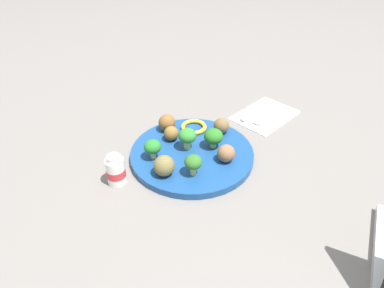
# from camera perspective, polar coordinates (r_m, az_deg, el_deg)

# --- Properties ---
(ground_plane) EXTENTS (4.00, 4.00, 0.00)m
(ground_plane) POSITION_cam_1_polar(r_m,az_deg,el_deg) (0.79, 0.00, -2.12)
(ground_plane) COLOR slate
(plate) EXTENTS (0.28, 0.28, 0.02)m
(plate) POSITION_cam_1_polar(r_m,az_deg,el_deg) (0.78, 0.00, -1.66)
(plate) COLOR navy
(plate) RESTS_ON ground_plane
(broccoli_floret_front_left) EXTENTS (0.04, 0.04, 0.05)m
(broccoli_floret_front_left) POSITION_cam_1_polar(r_m,az_deg,el_deg) (0.75, -6.57, -0.52)
(broccoli_floret_front_left) COLOR #A3C483
(broccoli_floret_front_left) RESTS_ON plate
(broccoli_floret_front_right) EXTENTS (0.04, 0.04, 0.05)m
(broccoli_floret_front_right) POSITION_cam_1_polar(r_m,az_deg,el_deg) (0.78, 3.59, 1.24)
(broccoli_floret_front_right) COLOR #8ECB6F
(broccoli_floret_front_right) RESTS_ON plate
(broccoli_floret_back_left) EXTENTS (0.04, 0.04, 0.05)m
(broccoli_floret_back_left) POSITION_cam_1_polar(r_m,az_deg,el_deg) (0.70, 0.21, -3.11)
(broccoli_floret_back_left) COLOR #A7BF74
(broccoli_floret_back_left) RESTS_ON plate
(broccoli_floret_back_right) EXTENTS (0.04, 0.04, 0.05)m
(broccoli_floret_back_right) POSITION_cam_1_polar(r_m,az_deg,el_deg) (0.77, -0.94, 1.18)
(broccoli_floret_back_right) COLOR #A0BC72
(broccoli_floret_back_right) RESTS_ON plate
(meatball_center) EXTENTS (0.04, 0.04, 0.04)m
(meatball_center) POSITION_cam_1_polar(r_m,az_deg,el_deg) (0.71, -4.66, -3.61)
(meatball_center) COLOR brown
(meatball_center) RESTS_ON plate
(meatball_back_right) EXTENTS (0.03, 0.03, 0.03)m
(meatball_back_right) POSITION_cam_1_polar(r_m,az_deg,el_deg) (0.81, -3.47, 1.77)
(meatball_back_right) COLOR brown
(meatball_back_right) RESTS_ON plate
(meatball_far_rim) EXTENTS (0.04, 0.04, 0.04)m
(meatball_far_rim) POSITION_cam_1_polar(r_m,az_deg,el_deg) (0.74, 5.69, -1.55)
(meatball_far_rim) COLOR brown
(meatball_far_rim) RESTS_ON plate
(meatball_back_left) EXTENTS (0.04, 0.04, 0.04)m
(meatball_back_left) POSITION_cam_1_polar(r_m,az_deg,el_deg) (0.83, 4.91, 3.04)
(meatball_back_left) COLOR brown
(meatball_back_left) RESTS_ON plate
(meatball_mid_right) EXTENTS (0.04, 0.04, 0.04)m
(meatball_mid_right) POSITION_cam_1_polar(r_m,az_deg,el_deg) (0.84, -4.19, 3.55)
(meatball_mid_right) COLOR brown
(meatball_mid_right) RESTS_ON plate
(pepper_ring_mid_right) EXTENTS (0.07, 0.07, 0.01)m
(pepper_ring_mid_right) POSITION_cam_1_polar(r_m,az_deg,el_deg) (0.85, 0.30, 2.86)
(pepper_ring_mid_right) COLOR gold
(pepper_ring_mid_right) RESTS_ON plate
(napkin) EXTENTS (0.18, 0.14, 0.01)m
(napkin) POSITION_cam_1_polar(r_m,az_deg,el_deg) (0.96, 12.03, 4.75)
(napkin) COLOR white
(napkin) RESTS_ON ground_plane
(fork) EXTENTS (0.12, 0.02, 0.01)m
(fork) POSITION_cam_1_polar(r_m,az_deg,el_deg) (0.94, 12.68, 4.44)
(fork) COLOR silver
(fork) RESTS_ON napkin
(knife) EXTENTS (0.15, 0.02, 0.01)m
(knife) POSITION_cam_1_polar(r_m,az_deg,el_deg) (0.96, 10.92, 5.27)
(knife) COLOR white
(knife) RESTS_ON napkin
(yogurt_bottle) EXTENTS (0.04, 0.04, 0.07)m
(yogurt_bottle) POSITION_cam_1_polar(r_m,az_deg,el_deg) (0.72, -12.57, -4.34)
(yogurt_bottle) COLOR white
(yogurt_bottle) RESTS_ON ground_plane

